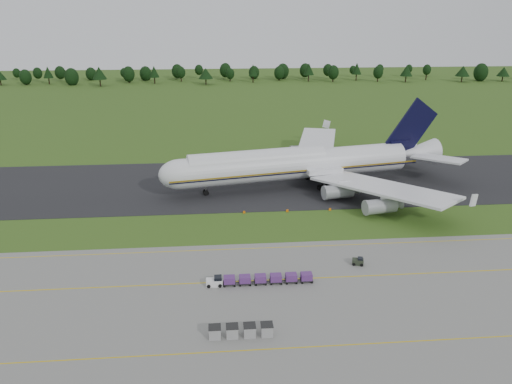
{
  "coord_description": "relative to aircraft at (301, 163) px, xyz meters",
  "views": [
    {
      "loc": [
        -4.09,
        -94.85,
        42.55
      ],
      "look_at": [
        4.13,
        2.0,
        7.03
      ],
      "focal_mm": 35.0,
      "sensor_mm": 36.0,
      "label": 1
    }
  ],
  "objects": [
    {
      "name": "apron_markings",
      "position": [
        -17.49,
        -51.82,
        -6.01
      ],
      "size": [
        300.0,
        30.2,
        0.01
      ],
      "color": "gold",
      "rests_on": "apron"
    },
    {
      "name": "baggage_train",
      "position": [
        -15.07,
        -47.82,
        -5.17
      ],
      "size": [
        17.63,
        1.6,
        1.54
      ],
      "color": "white",
      "rests_on": "apron"
    },
    {
      "name": "uld_row",
      "position": [
        -18.74,
        -61.66,
        -5.16
      ],
      "size": [
        8.92,
        1.72,
        1.7
      ],
      "color": "gray",
      "rests_on": "apron"
    },
    {
      "name": "utility_cart",
      "position": [
        3.08,
        -42.77,
        -5.49
      ],
      "size": [
        2.18,
        1.63,
        1.07
      ],
      "color": "#252D1F",
      "rests_on": "apron"
    },
    {
      "name": "aircraft",
      "position": [
        0.0,
        0.0,
        0.0
      ],
      "size": [
        75.99,
        72.47,
        21.26
      ],
      "color": "white",
      "rests_on": "ground"
    },
    {
      "name": "tree_line",
      "position": [
        -10.48,
        194.48,
        0.17
      ],
      "size": [
        525.52,
        23.36,
        11.3
      ],
      "color": "black",
      "rests_on": "ground"
    },
    {
      "name": "apron",
      "position": [
        -17.49,
        -58.83,
        -6.04
      ],
      "size": [
        300.0,
        52.0,
        0.06
      ],
      "primitive_type": "cube",
      "color": "slate",
      "rests_on": "ground"
    },
    {
      "name": "ground",
      "position": [
        -17.49,
        -24.83,
        -6.07
      ],
      "size": [
        600.0,
        600.0,
        0.0
      ],
      "primitive_type": "plane",
      "color": "#315218",
      "rests_on": "ground"
    },
    {
      "name": "taxiway",
      "position": [
        -17.49,
        3.17,
        -6.03
      ],
      "size": [
        300.0,
        40.0,
        0.08
      ],
      "primitive_type": "cube",
      "color": "black",
      "rests_on": "ground"
    },
    {
      "name": "edge_markers",
      "position": [
        -1.0,
        -17.33,
        -5.8
      ],
      "size": [
        29.6,
        0.3,
        0.6
      ],
      "color": "orange",
      "rests_on": "ground"
    }
  ]
}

